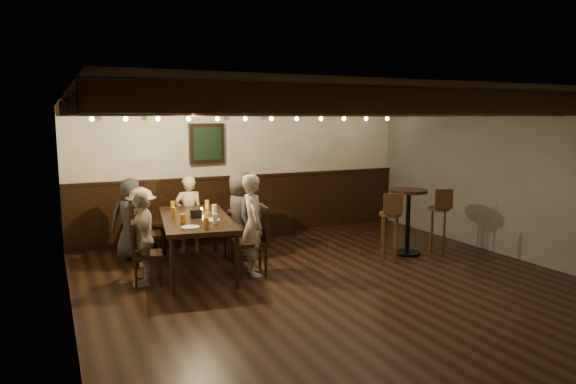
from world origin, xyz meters
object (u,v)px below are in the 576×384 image
person_left_far (143,239)px  dining_table (196,222)px  person_bench_left (132,219)px  chair_right_far (252,254)px  bar_stool_right (438,229)px  chair_left_far (146,265)px  person_right_near (241,215)px  person_bench_centre (189,214)px  person_left_near (142,227)px  person_right_far (253,225)px  high_top_table (408,212)px  chair_right_near (239,240)px  person_bench_right (244,214)px  bar_stool_left (390,235)px  chair_left_near (145,246)px

person_left_far → dining_table: bearing=121.0°
person_bench_left → person_left_far: size_ratio=1.03×
chair_right_far → bar_stool_right: bearing=-84.8°
chair_left_far → person_right_near: 1.77m
bar_stool_right → person_right_near: bearing=175.0°
dining_table → person_bench_centre: (0.16, 1.04, -0.08)m
person_left_far → person_left_near: bearing=-180.0°
person_right_far → high_top_table: person_right_far is taller
dining_table → person_left_near: bearing=149.0°
dining_table → person_left_far: (-0.81, -0.33, -0.10)m
chair_left_far → chair_right_near: (1.56, 0.67, 0.04)m
person_left_far → high_top_table: bearing=95.1°
chair_right_far → person_bench_right: size_ratio=0.80×
chair_left_far → bar_stool_left: bar_stool_left is taller
person_left_near → person_left_far: person_left_far is taller
chair_left_far → high_top_table: high_top_table is taller
person_left_near → chair_right_far: bearing=58.5°
person_bench_right → bar_stool_right: person_bench_right is taller
person_left_near → person_right_far: size_ratio=0.83×
dining_table → chair_left_far: bearing=-147.9°
chair_right_near → bar_stool_right: (3.06, -1.08, 0.11)m
person_left_near → person_right_near: 1.50m
person_bench_left → person_left_near: size_ratio=1.08×
person_bench_right → bar_stool_right: size_ratio=1.13×
person_left_far → person_right_far: (1.48, -0.23, 0.09)m
dining_table → person_left_far: bearing=-149.0°
person_right_far → chair_right_near: bearing=1.9°
chair_right_near → high_top_table: size_ratio=0.90×
chair_left_far → person_bench_centre: person_bench_centre is taller
chair_right_near → bar_stool_right: bar_stool_right is taller
person_bench_centre → bar_stool_left: 3.26m
person_left_far → person_right_near: bearing=121.0°
chair_right_far → bar_stool_left: (2.20, -0.24, 0.10)m
chair_right_far → bar_stool_left: 2.21m
chair_left_far → person_bench_right: 2.14m
dining_table → chair_right_near: chair_right_near is taller
person_left_near → person_left_far: (-0.14, -0.89, 0.03)m
chair_left_near → person_right_far: (1.32, -1.11, 0.42)m
person_right_near → person_bench_right: bearing=-18.4°
chair_left_near → chair_right_near: (1.42, -0.22, -0.00)m
person_bench_centre → person_right_far: size_ratio=0.89×
person_bench_right → person_left_far: 2.13m
chair_left_far → person_bench_centre: size_ratio=0.67×
person_left_far → person_right_near: (1.62, 0.66, 0.07)m
chair_left_near → person_bench_centre: size_ratio=0.77×
chair_left_near → person_bench_right: bearing=105.5°
person_bench_right → chair_right_near: bearing=68.2°
chair_left_near → chair_left_far: bearing=0.2°
chair_left_far → person_right_near: (1.59, 0.67, 0.43)m
chair_left_near → person_left_far: 0.96m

